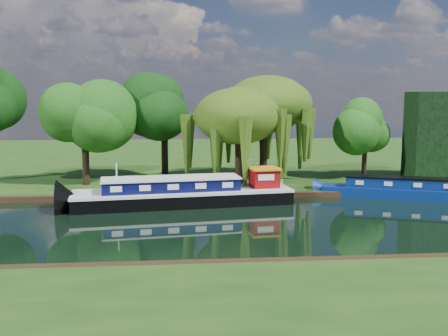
{
  "coord_description": "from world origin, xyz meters",
  "views": [
    {
      "loc": [
        -4.83,
        -30.36,
        7.94
      ],
      "look_at": [
        -1.86,
        5.76,
        2.8
      ],
      "focal_mm": 40.0,
      "sensor_mm": 36.0,
      "label": 1
    }
  ],
  "objects": [
    {
      "name": "willow_right",
      "position": [
        2.47,
        14.42,
        6.73
      ],
      "size": [
        7.07,
        7.07,
        8.61
      ],
      "color": "black",
      "rests_on": "far_bank"
    },
    {
      "name": "tree_far_right",
      "position": [
        12.17,
        14.96,
        4.88
      ],
      "size": [
        3.92,
        3.92,
        6.42
      ],
      "color": "black",
      "rests_on": "far_bank"
    },
    {
      "name": "reeds_near",
      "position": [
        6.87,
        -7.57,
        0.55
      ],
      "size": [
        33.7,
        1.5,
        1.1
      ],
      "color": "#1F5617",
      "rests_on": "ground"
    },
    {
      "name": "lamppost",
      "position": [
        0.5,
        10.5,
        2.42
      ],
      "size": [
        0.36,
        0.36,
        2.56
      ],
      "color": "silver",
      "rests_on": "far_bank"
    },
    {
      "name": "dutch_barge",
      "position": [
        -4.72,
        6.27,
        0.85
      ],
      "size": [
        16.51,
        5.72,
        3.41
      ],
      "rotation": [
        0.0,
        0.0,
        0.13
      ],
      "color": "black",
      "rests_on": "ground"
    },
    {
      "name": "narrowboat",
      "position": [
        12.44,
        7.3,
        0.64
      ],
      "size": [
        12.36,
        6.11,
        1.81
      ],
      "rotation": [
        0.0,
        0.0,
        -0.34
      ],
      "color": "navy",
      "rests_on": "ground"
    },
    {
      "name": "willow_left",
      "position": [
        -0.01,
        12.35,
        6.26
      ],
      "size": [
        6.67,
        6.67,
        8.0
      ],
      "color": "black",
      "rests_on": "far_bank"
    },
    {
      "name": "conifer_hedge",
      "position": [
        19.0,
        14.0,
        4.45
      ],
      "size": [
        6.0,
        3.0,
        8.0
      ],
      "primitive_type": "cube",
      "color": "black",
      "rests_on": "far_bank"
    },
    {
      "name": "far_bank",
      "position": [
        0.0,
        34.0,
        0.23
      ],
      "size": [
        120.0,
        52.0,
        0.45
      ],
      "primitive_type": "cube",
      "color": "#173F11",
      "rests_on": "ground"
    },
    {
      "name": "ground",
      "position": [
        0.0,
        0.0,
        0.0
      ],
      "size": [
        120.0,
        120.0,
        0.0
      ],
      "primitive_type": "plane",
      "color": "black"
    },
    {
      "name": "tree_far_mid",
      "position": [
        -6.56,
        16.28,
        6.59
      ],
      "size": [
        5.45,
        5.45,
        8.92
      ],
      "color": "black",
      "rests_on": "far_bank"
    },
    {
      "name": "tree_far_left",
      "position": [
        -13.24,
        13.15,
        6.41
      ],
      "size": [
        5.41,
        5.41,
        8.71
      ],
      "color": "black",
      "rests_on": "far_bank"
    },
    {
      "name": "red_dinghy",
      "position": [
        -10.17,
        5.34,
        0.0
      ],
      "size": [
        2.87,
        2.12,
        0.58
      ],
      "primitive_type": "imported",
      "rotation": [
        0.0,
        0.0,
        1.62
      ],
      "color": "maroon",
      "rests_on": "ground"
    },
    {
      "name": "mooring_posts",
      "position": [
        -0.5,
        8.4,
        0.95
      ],
      "size": [
        19.16,
        0.16,
        1.0
      ],
      "color": "silver",
      "rests_on": "far_bank"
    }
  ]
}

